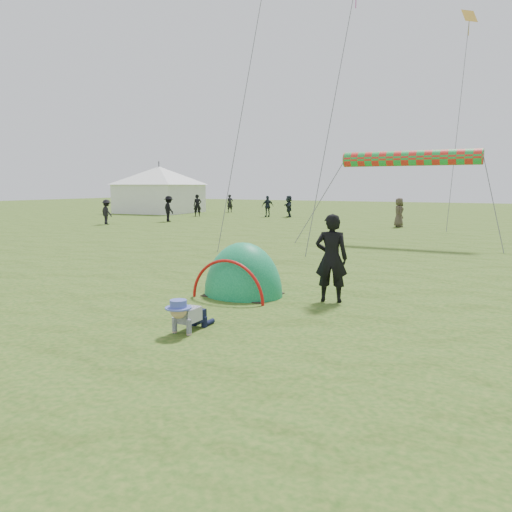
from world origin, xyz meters
The scene contains 14 objects.
ground centered at (0.00, 0.00, 0.00)m, with size 140.00×140.00×0.00m, color #214C13.
crawling_toddler centered at (-0.91, 0.32, 0.31)m, with size 0.57×0.81×0.62m, color black, non-canonical shape.
popup_tent centered at (-1.50, 3.30, 0.00)m, with size 1.87×1.54×2.42m, color #0A7542.
standing_adult centered at (0.49, 3.62, 0.95)m, with size 0.69×0.45×1.90m, color black.
event_marquee centered at (-25.33, 29.64, 2.24)m, with size 6.50×6.50×4.47m, color white, non-canonical shape.
crowd_person_0 centered at (-20.03, 33.22, 0.82)m, with size 0.60×0.39×1.64m, color black.
crowd_person_2 centered at (-13.91, 28.90, 0.83)m, with size 0.98×0.41×1.67m, color #1D2730.
crowd_person_3 centered at (-17.48, 20.95, 0.88)m, with size 1.14×0.66×1.77m, color black.
crowd_person_4 centered at (-2.57, 23.92, 0.87)m, with size 0.85×0.55×1.74m, color #453B2F.
crowd_person_5 centered at (-12.27, 29.31, 0.85)m, with size 1.57×0.50×1.69m, color black.
crowd_person_6 centered at (-19.13, 26.72, 0.88)m, with size 0.64×0.42×1.76m, color black.
crowd_person_9 centered at (-19.46, 17.14, 0.79)m, with size 1.03×0.59×1.59m, color black.
rainbow_tube_kite centered at (-0.33, 15.32, 3.61)m, with size 0.64×0.64×5.64m, color red.
diamond_kite_2 centered at (0.41, 26.94, 12.39)m, with size 0.89×0.89×0.00m, color gold.
Camera 1 is at (4.07, -6.41, 2.49)m, focal length 35.00 mm.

